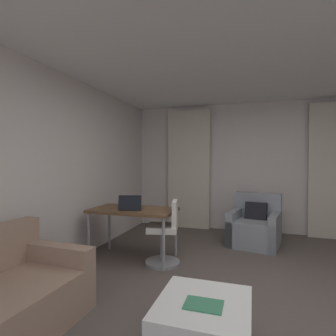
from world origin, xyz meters
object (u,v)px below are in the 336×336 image
(armchair, at_px, (255,228))
(coffee_table, at_px, (203,325))
(desk_chair, at_px, (165,236))
(laptop, at_px, (131,207))
(magazine_open, at_px, (204,305))
(desk, at_px, (133,213))

(armchair, distance_m, coffee_table, 2.81)
(desk_chair, bearing_deg, armchair, 47.16)
(desk_chair, relative_size, laptop, 2.36)
(laptop, bearing_deg, desk_chair, 4.24)
(laptop, xyz_separation_m, magazine_open, (1.31, -1.52, -0.41))
(desk, distance_m, laptop, 0.15)
(desk_chair, xyz_separation_m, laptop, (-0.51, -0.04, 0.38))
(armchair, distance_m, desk, 2.12)
(laptop, relative_size, magazine_open, 1.33)
(laptop, distance_m, magazine_open, 2.05)
(armchair, height_order, desk, armchair)
(armchair, height_order, coffee_table, armchair)
(desk_chair, bearing_deg, desk, 172.88)
(coffee_table, distance_m, magazine_open, 0.20)
(laptop, relative_size, coffee_table, 0.51)
(desk_chair, distance_m, laptop, 0.63)
(laptop, xyz_separation_m, coffee_table, (1.30, -1.47, -0.59))
(coffee_table, xyz_separation_m, magazine_open, (0.01, -0.06, 0.19))
(desk_chair, relative_size, coffee_table, 1.20)
(laptop, height_order, coffee_table, laptop)
(armchair, relative_size, desk_chair, 1.04)
(desk, xyz_separation_m, laptop, (0.01, -0.10, 0.11))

